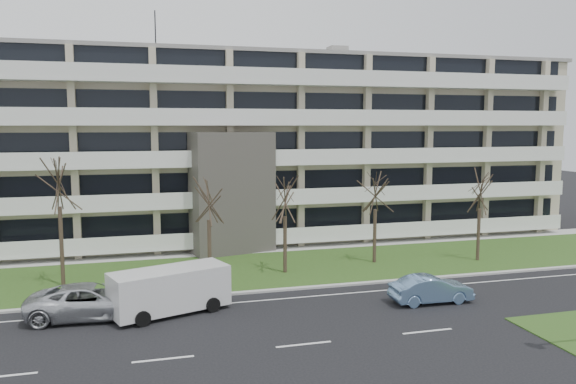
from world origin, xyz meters
name	(u,v)px	position (x,y,z in m)	size (l,w,h in m)	color
ground	(304,344)	(0.00, 0.00, 0.00)	(160.00, 160.00, 0.00)	black
grass_verge	(247,270)	(0.00, 13.00, 0.03)	(90.00, 10.00, 0.06)	#2B4818
curb	(264,291)	(0.00, 8.00, 0.06)	(90.00, 0.35, 0.12)	#B2B2AD
sidewalk	(233,252)	(0.00, 18.50, 0.04)	(90.00, 2.00, 0.08)	#B2B2AD
lane_edge_line	(270,300)	(0.00, 6.50, 0.01)	(90.00, 0.12, 0.01)	white
apartment_building	(219,147)	(-0.01, 25.32, 7.61)	(60.50, 15.10, 18.75)	#C0B595
silver_pickup	(91,301)	(-9.21, 6.05, 0.84)	(2.79, 6.06, 1.68)	silver
blue_sedan	(431,289)	(8.31, 3.82, 0.73)	(1.55, 4.43, 1.46)	#7196C3
white_van	(171,286)	(-5.29, 5.78, 1.37)	(6.28, 3.99, 2.29)	silver
tree_2	(58,175)	(-11.21, 12.17, 6.66)	(4.28, 4.28, 8.56)	#382B21
tree_3	(209,196)	(-2.65, 11.30, 5.23)	(3.37, 3.37, 6.73)	#382B21
tree_4	(285,194)	(2.26, 11.72, 5.13)	(3.30, 3.30, 6.61)	#382B21
tree_5	(376,188)	(8.93, 12.69, 5.21)	(3.35, 3.35, 6.71)	#382B21
tree_6	(480,189)	(16.23, 11.37, 5.13)	(3.30, 3.30, 6.61)	#382B21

